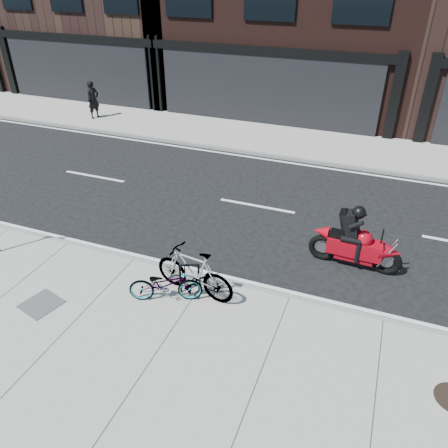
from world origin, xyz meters
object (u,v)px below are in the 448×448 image
at_px(bicycle_rear, 194,272).
at_px(utility_grate, 41,304).
at_px(bicycle_front, 166,284).
at_px(pedestrian, 93,100).
at_px(motorcycle, 360,244).
at_px(bike_rack, 189,276).

distance_m(bicycle_rear, utility_grate, 3.41).
bearing_deg(bicycle_front, utility_grate, 92.64).
relative_size(bicycle_rear, pedestrian, 1.15).
height_order(bicycle_rear, motorcycle, motorcycle).
bearing_deg(bike_rack, bicycle_rear, 0.00).
xyz_separation_m(motorcycle, utility_grate, (-6.24, -4.05, -0.55)).
distance_m(bike_rack, bicycle_front, 0.56).
bearing_deg(bike_rack, pedestrian, 133.83).
bearing_deg(motorcycle, pedestrian, 152.22).
relative_size(bicycle_front, pedestrian, 0.94).
relative_size(bike_rack, bicycle_front, 0.48).
relative_size(bike_rack, utility_grate, 1.03).
distance_m(bicycle_front, motorcycle, 4.76).
xyz_separation_m(bicycle_rear, utility_grate, (-2.97, -1.55, -0.58)).
bearing_deg(bicycle_rear, pedestrian, -127.39).
distance_m(bicycle_front, bicycle_rear, 0.67).
bearing_deg(bicycle_front, motorcycle, -74.35).
bearing_deg(utility_grate, bicycle_front, 24.73).
distance_m(bike_rack, utility_grate, 3.28).
relative_size(bike_rack, pedestrian, 0.46).
distance_m(bicycle_rear, pedestrian, 13.83).
bearing_deg(bicycle_front, pedestrian, 19.41).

